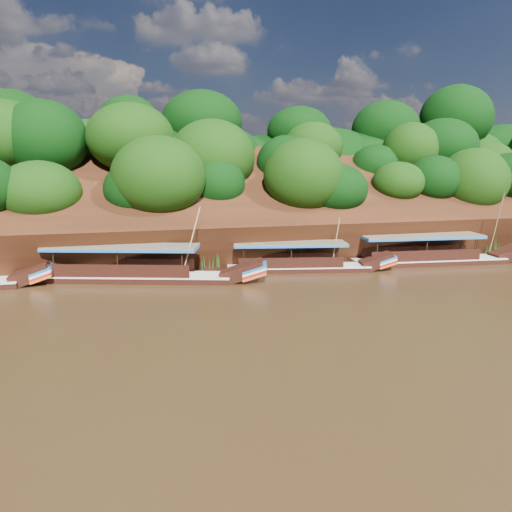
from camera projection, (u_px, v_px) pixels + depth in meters
The scene contains 6 objects.
ground at pixel (334, 296), 33.37m from camera, with size 160.00×160.00×0.00m, color black.
riverbank at pixel (252, 226), 54.60m from camera, with size 120.00×30.06×19.40m.
boat_0 at pixel (438, 257), 43.64m from camera, with size 16.20×4.32×6.84m.
boat_1 at pixel (307, 264), 40.86m from camera, with size 13.93×4.46×4.89m.
boat_2 at pixel (146, 273), 37.40m from camera, with size 17.08×7.00×6.10m.
reeds at pixel (254, 258), 41.51m from camera, with size 48.92×2.70×2.04m.
Camera 1 is at (-13.20, -29.89, 8.96)m, focal length 35.00 mm.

